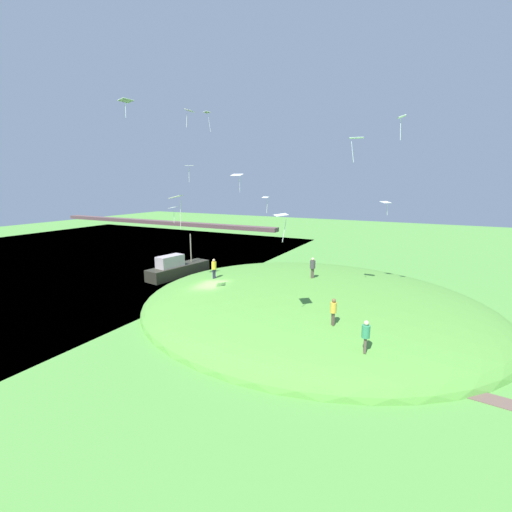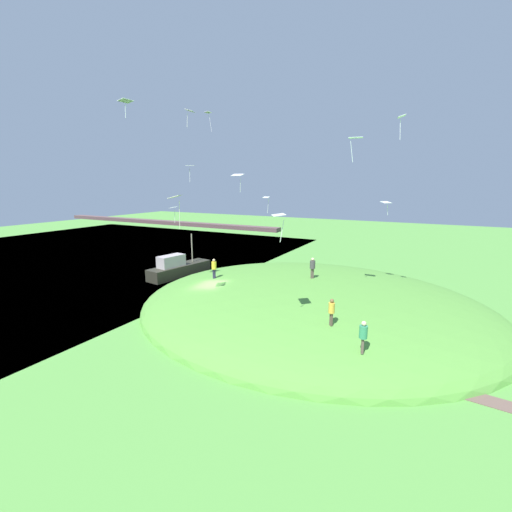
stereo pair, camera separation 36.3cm
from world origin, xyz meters
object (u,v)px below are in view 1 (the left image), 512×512
at_px(kite_1, 207,114).
at_px(kite_10, 266,199).
at_px(kite_0, 281,216).
at_px(kite_2, 356,139).
at_px(kite_8, 173,208).
at_px(kite_5, 237,175).
at_px(boat_on_lake, 177,269).
at_px(kite_11, 189,167).
at_px(person_with_child, 366,333).
at_px(kite_6, 386,203).
at_px(kite_3, 189,111).
at_px(person_near_shore, 333,308).
at_px(kite_9, 126,101).
at_px(kite_7, 176,198).
at_px(person_walking_path, 313,265).
at_px(kite_4, 402,119).
at_px(person_on_hilltop, 214,266).

height_order(kite_1, kite_10, kite_1).
bearing_deg(kite_1, kite_0, -44.16).
distance_m(kite_2, kite_8, 18.60).
height_order(kite_2, kite_5, kite_2).
height_order(boat_on_lake, kite_11, kite_11).
height_order(person_with_child, kite_6, kite_6).
bearing_deg(kite_10, kite_5, -111.25).
relative_size(boat_on_lake, kite_11, 5.08).
bearing_deg(kite_3, person_near_shore, -25.25).
bearing_deg(kite_9, person_with_child, -2.13).
bearing_deg(kite_1, kite_8, -91.78).
distance_m(person_near_shore, kite_7, 12.58).
bearing_deg(person_with_child, kite_10, 26.53).
height_order(person_walking_path, kite_10, kite_10).
xyz_separation_m(kite_5, kite_7, (2.13, -11.85, -1.78)).
bearing_deg(kite_10, boat_on_lake, -157.33).
height_order(person_with_child, kite_5, kite_5).
height_order(person_walking_path, kite_8, kite_8).
bearing_deg(kite_2, kite_4, 35.79).
relative_size(kite_4, kite_7, 0.69).
xyz_separation_m(person_near_shore, kite_4, (2.36, 6.54, 11.71)).
distance_m(person_on_hilltop, kite_9, 14.70).
height_order(boat_on_lake, person_walking_path, boat_on_lake).
xyz_separation_m(kite_8, kite_10, (6.45, 7.47, 0.75)).
xyz_separation_m(kite_1, kite_8, (-0.18, -5.95, -9.65)).
bearing_deg(kite_6, kite_4, -75.08).
xyz_separation_m(person_walking_path, kite_4, (6.27, -1.33, 11.10)).
distance_m(boat_on_lake, kite_5, 13.06).
bearing_deg(kite_10, person_walking_path, -40.26).
height_order(kite_0, kite_7, kite_7).
distance_m(person_with_child, kite_8, 22.57).
height_order(kite_4, kite_6, kite_4).
distance_m(kite_4, kite_6, 7.21).
xyz_separation_m(person_walking_path, kite_0, (1.11, -9.62, 5.02)).
bearing_deg(kite_3, person_with_child, -26.94).
xyz_separation_m(person_with_child, kite_3, (-18.43, 9.37, 14.42)).
xyz_separation_m(boat_on_lake, kite_10, (9.37, 3.91, 7.97)).
bearing_deg(kite_4, kite_8, 179.27).
bearing_deg(kite_9, kite_6, 35.93).
bearing_deg(kite_5, boat_on_lake, -177.92).
xyz_separation_m(kite_2, kite_5, (-12.69, 5.94, -2.10)).
xyz_separation_m(kite_1, kite_2, (17.54, -8.04, -4.41)).
bearing_deg(boat_on_lake, kite_11, 70.65).
bearing_deg(kite_8, kite_11, 51.87).
bearing_deg(kite_6, kite_11, -172.26).
distance_m(boat_on_lake, person_with_child, 26.09).
relative_size(person_walking_path, kite_2, 1.11).
bearing_deg(kite_9, boat_on_lake, 117.27).
height_order(boat_on_lake, person_with_child, boat_on_lake).
bearing_deg(kite_5, person_with_child, -39.31).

